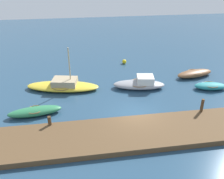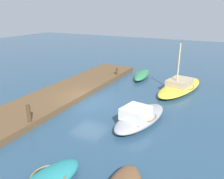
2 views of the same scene
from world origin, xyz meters
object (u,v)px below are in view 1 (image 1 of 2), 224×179
object	(u,v)px
rowboat_green	(35,111)
mooring_post_mid_west	(202,105)
rowboat_teal	(211,86)
mooring_post_west	(49,121)
motorboat_grey	(140,84)
rowboat_brown	(195,73)
marker_buoy	(124,62)
sailboat_yellow	(63,85)

from	to	relation	value
rowboat_green	mooring_post_mid_west	size ratio (longest dim) A/B	3.99
rowboat_teal	mooring_post_west	world-z (taller)	mooring_post_west
motorboat_grey	rowboat_brown	size ratio (longest dim) A/B	1.18
rowboat_teal	mooring_post_west	xyz separation A→B (m)	(-15.01, -4.31, 0.45)
motorboat_grey	rowboat_brown	world-z (taller)	motorboat_grey
rowboat_brown	mooring_post_west	size ratio (longest dim) A/B	6.37
mooring_post_mid_west	rowboat_green	bearing A→B (deg)	170.47
rowboat_teal	mooring_post_mid_west	world-z (taller)	mooring_post_mid_west
mooring_post_mid_west	marker_buoy	world-z (taller)	mooring_post_mid_west
rowboat_teal	rowboat_green	xyz separation A→B (m)	(-16.35, -2.11, 0.02)
mooring_post_west	marker_buoy	xyz separation A→B (m)	(8.08, 12.40, -0.51)
rowboat_teal	motorboat_grey	bearing A→B (deg)	178.21
rowboat_green	mooring_post_west	distance (m)	2.62
rowboat_teal	rowboat_green	bearing A→B (deg)	-163.53
sailboat_yellow	marker_buoy	bearing A→B (deg)	50.60
motorboat_grey	marker_buoy	bearing A→B (deg)	101.23
motorboat_grey	rowboat_brown	xyz separation A→B (m)	(6.56, 1.76, -0.10)
rowboat_teal	rowboat_brown	bearing A→B (deg)	102.59
motorboat_grey	mooring_post_west	world-z (taller)	motorboat_grey
marker_buoy	mooring_post_mid_west	bearing A→B (deg)	-73.36
mooring_post_west	mooring_post_mid_west	bearing A→B (deg)	0.00
sailboat_yellow	rowboat_teal	distance (m)	14.36
rowboat_green	mooring_post_mid_west	distance (m)	13.33
sailboat_yellow	marker_buoy	world-z (taller)	sailboat_yellow
rowboat_green	marker_buoy	distance (m)	13.89
rowboat_green	marker_buoy	world-z (taller)	rowboat_green
mooring_post_west	sailboat_yellow	bearing A→B (deg)	82.83
motorboat_grey	rowboat_teal	distance (m)	6.87
motorboat_grey	sailboat_yellow	xyz separation A→B (m)	(-7.44, 0.92, -0.06)
rowboat_teal	rowboat_green	world-z (taller)	rowboat_green
rowboat_brown	mooring_post_mid_west	size ratio (longest dim) A/B	4.11
mooring_post_mid_west	sailboat_yellow	bearing A→B (deg)	149.21
marker_buoy	mooring_post_west	bearing A→B (deg)	-123.10
rowboat_brown	rowboat_green	bearing A→B (deg)	-174.29
sailboat_yellow	marker_buoy	size ratio (longest dim) A/B	14.19
mooring_post_west	rowboat_brown	bearing A→B (deg)	26.45
sailboat_yellow	motorboat_grey	bearing A→B (deg)	4.61
motorboat_grey	mooring_post_mid_west	size ratio (longest dim) A/B	4.84
rowboat_brown	rowboat_teal	world-z (taller)	rowboat_brown
motorboat_grey	rowboat_green	size ratio (longest dim) A/B	1.21
motorboat_grey	sailboat_yellow	size ratio (longest dim) A/B	0.72
rowboat_brown	rowboat_green	size ratio (longest dim) A/B	1.03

